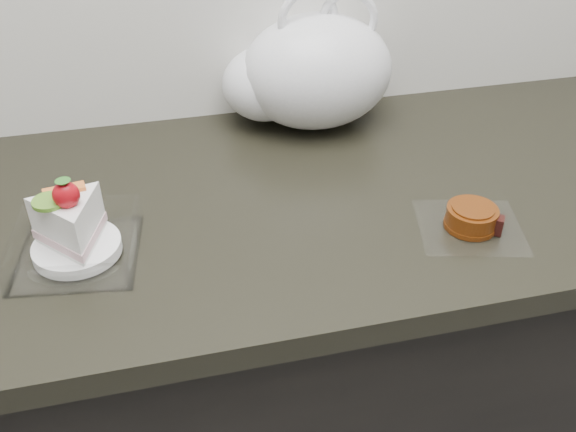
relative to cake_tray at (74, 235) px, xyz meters
The scene contains 4 objects.
counter 0.57m from the cake_tray, 17.06° to the left, with size 2.04×0.64×0.90m.
cake_tray is the anchor object (origin of this frame).
mooncake_wrap 0.58m from the cake_tray, ahead, with size 0.19×0.18×0.04m.
plastic_bag 0.53m from the cake_tray, 37.27° to the left, with size 0.32×0.22×0.26m.
Camera 1 is at (-0.17, 0.83, 1.48)m, focal length 40.00 mm.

